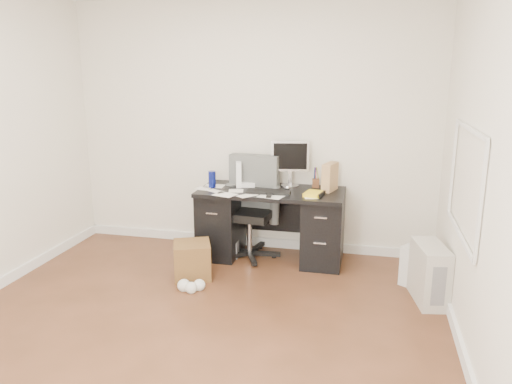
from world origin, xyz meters
The scene contains 18 objects.
ground centered at (0.00, 0.00, 0.00)m, with size 4.00×4.00×0.00m, color #442816.
room_shell centered at (0.03, 0.03, 1.66)m, with size 4.02×4.02×2.71m.
desk centered at (0.30, 1.65, 0.40)m, with size 1.50×0.70×0.75m.
loose_papers centered at (0.10, 1.60, 0.75)m, with size 1.10×0.60×0.00m, color silver, non-canonical shape.
lcd_monitor centered at (0.46, 1.85, 1.00)m, with size 0.40×0.23×0.50m, color #BCBCC1, non-canonical shape.
keyboard centered at (0.30, 1.51, 0.76)m, with size 0.44×0.15×0.03m, color black.
computer_mouse centered at (0.47, 1.67, 0.78)m, with size 0.06×0.06×0.06m, color #BCBCC1.
travel_mug centered at (-0.33, 1.63, 0.84)m, with size 0.08×0.08×0.18m, color navy.
white_binder centered at (-0.08, 1.76, 0.88)m, with size 0.11×0.23×0.27m, color white.
magazine_file centered at (0.89, 1.77, 0.89)m, with size 0.12×0.25×0.29m, color #A77951.
pen_cup centered at (0.73, 1.88, 0.86)m, with size 0.09×0.09×0.21m, color #572C19, non-canonical shape.
yellow_book centered at (0.76, 1.52, 0.77)m, with size 0.17×0.21×0.04m, color yellow.
paper_remote centered at (0.35, 1.39, 0.76)m, with size 0.24×0.19×0.02m, color silver, non-canonical shape.
office_chair centered at (0.07, 1.64, 0.54)m, with size 0.61×0.61×1.08m, color #505250, non-canonical shape.
pc_tower centered at (1.84, 0.97, 0.26)m, with size 0.23×0.51×0.51m, color beige.
shopping_bag centered at (1.75, 1.24, 0.19)m, with size 0.28×0.20×0.38m, color silver.
wicker_basket centered at (-0.35, 0.99, 0.17)m, with size 0.35×0.35×0.35m, color #533719.
desk_printer centered at (-0.20, 1.63, 0.09)m, with size 0.31×0.25×0.18m, color slate.
Camera 1 is at (1.28, -3.28, 1.98)m, focal length 35.00 mm.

